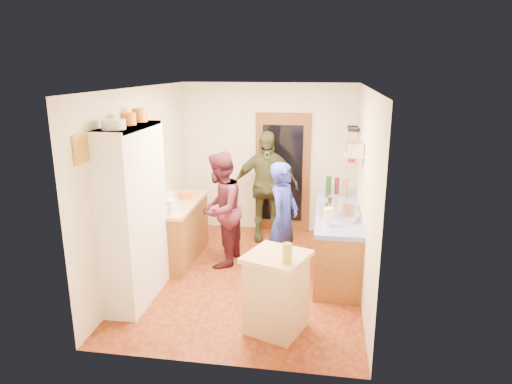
% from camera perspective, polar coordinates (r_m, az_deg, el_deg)
% --- Properties ---
extents(floor, '(3.00, 4.00, 0.02)m').
position_cam_1_polar(floor, '(6.55, -0.77, -10.55)').
color(floor, brown).
rests_on(floor, ground).
extents(ceiling, '(3.00, 4.00, 0.02)m').
position_cam_1_polar(ceiling, '(5.89, -0.86, 13.00)').
color(ceiling, silver).
rests_on(ceiling, ground).
extents(wall_back, '(3.00, 0.02, 2.60)m').
position_cam_1_polar(wall_back, '(8.03, 1.61, 4.23)').
color(wall_back, silver).
rests_on(wall_back, ground).
extents(wall_front, '(3.00, 0.02, 2.60)m').
position_cam_1_polar(wall_front, '(4.22, -5.43, -6.35)').
color(wall_front, silver).
rests_on(wall_front, ground).
extents(wall_left, '(0.02, 4.00, 2.60)m').
position_cam_1_polar(wall_left, '(6.51, -14.03, 1.10)').
color(wall_left, silver).
rests_on(wall_left, ground).
extents(wall_right, '(0.02, 4.00, 2.60)m').
position_cam_1_polar(wall_right, '(6.03, 13.47, 0.01)').
color(wall_right, silver).
rests_on(wall_right, ground).
extents(door_frame, '(0.95, 0.06, 2.10)m').
position_cam_1_polar(door_frame, '(8.02, 3.33, 2.37)').
color(door_frame, brown).
rests_on(door_frame, ground).
extents(door_glass, '(0.70, 0.02, 1.70)m').
position_cam_1_polar(door_glass, '(7.98, 3.30, 2.31)').
color(door_glass, black).
rests_on(door_glass, door_frame).
extents(hutch_body, '(0.40, 1.20, 2.20)m').
position_cam_1_polar(hutch_body, '(5.78, -15.00, -2.84)').
color(hutch_body, white).
rests_on(hutch_body, ground).
extents(hutch_top_shelf, '(0.40, 1.14, 0.04)m').
position_cam_1_polar(hutch_top_shelf, '(5.55, -15.78, 7.81)').
color(hutch_top_shelf, white).
rests_on(hutch_top_shelf, hutch_body).
extents(plate_stack, '(0.26, 0.26, 0.11)m').
position_cam_1_polar(plate_stack, '(5.23, -17.37, 8.08)').
color(plate_stack, white).
rests_on(plate_stack, hutch_top_shelf).
extents(orange_pot_a, '(0.18, 0.18, 0.14)m').
position_cam_1_polar(orange_pot_a, '(5.58, -15.67, 8.79)').
color(orange_pot_a, orange).
rests_on(orange_pot_a, hutch_top_shelf).
extents(orange_pot_b, '(0.19, 0.19, 0.17)m').
position_cam_1_polar(orange_pot_b, '(5.88, -14.33, 9.33)').
color(orange_pot_b, orange).
rests_on(orange_pot_b, hutch_top_shelf).
extents(left_counter_base, '(0.60, 1.40, 0.85)m').
position_cam_1_polar(left_counter_base, '(7.06, -9.84, -4.97)').
color(left_counter_base, '#966329').
rests_on(left_counter_base, ground).
extents(left_counter_top, '(0.64, 1.44, 0.05)m').
position_cam_1_polar(left_counter_top, '(6.92, -10.01, -1.48)').
color(left_counter_top, tan).
rests_on(left_counter_top, left_counter_base).
extents(toaster, '(0.28, 0.23, 0.18)m').
position_cam_1_polar(toaster, '(6.45, -10.95, -1.69)').
color(toaster, white).
rests_on(toaster, left_counter_top).
extents(kettle, '(0.20, 0.20, 0.19)m').
position_cam_1_polar(kettle, '(6.76, -10.88, -0.84)').
color(kettle, white).
rests_on(kettle, left_counter_top).
extents(orange_bowl, '(0.24, 0.24, 0.09)m').
position_cam_1_polar(orange_bowl, '(7.08, -8.84, -0.43)').
color(orange_bowl, orange).
rests_on(orange_bowl, left_counter_top).
extents(chopping_board, '(0.32, 0.26, 0.02)m').
position_cam_1_polar(chopping_board, '(7.40, -8.52, 0.01)').
color(chopping_board, tan).
rests_on(chopping_board, left_counter_top).
extents(right_counter_base, '(0.60, 2.20, 0.84)m').
position_cam_1_polar(right_counter_base, '(6.76, 10.07, -5.96)').
color(right_counter_base, '#966329').
rests_on(right_counter_base, ground).
extents(right_counter_top, '(0.62, 2.22, 0.06)m').
position_cam_1_polar(right_counter_top, '(6.62, 10.25, -2.33)').
color(right_counter_top, '#0A18B6').
rests_on(right_counter_top, right_counter_base).
extents(hob, '(0.55, 0.58, 0.04)m').
position_cam_1_polar(hob, '(6.45, 10.30, -2.33)').
color(hob, silver).
rests_on(hob, right_counter_top).
extents(pot_on_hob, '(0.22, 0.22, 0.14)m').
position_cam_1_polar(pot_on_hob, '(6.58, 9.87, -1.12)').
color(pot_on_hob, silver).
rests_on(pot_on_hob, hob).
extents(bottle_a, '(0.10, 0.10, 0.33)m').
position_cam_1_polar(bottle_a, '(7.14, 9.04, 0.67)').
color(bottle_a, '#143F14').
rests_on(bottle_a, right_counter_top).
extents(bottle_b, '(0.09, 0.09, 0.29)m').
position_cam_1_polar(bottle_b, '(7.22, 10.07, 0.65)').
color(bottle_b, '#591419').
rests_on(bottle_b, right_counter_top).
extents(bottle_c, '(0.08, 0.08, 0.29)m').
position_cam_1_polar(bottle_c, '(7.19, 11.11, 0.51)').
color(bottle_c, olive).
rests_on(bottle_c, right_counter_top).
extents(paper_towel, '(0.11, 0.11, 0.24)m').
position_cam_1_polar(paper_towel, '(5.86, 8.98, -3.11)').
color(paper_towel, white).
rests_on(paper_towel, right_counter_top).
extents(mixing_bowl, '(0.32, 0.32, 0.10)m').
position_cam_1_polar(mixing_bowl, '(6.09, 11.32, -3.17)').
color(mixing_bowl, silver).
rests_on(mixing_bowl, right_counter_top).
extents(island_base, '(0.71, 0.71, 0.86)m').
position_cam_1_polar(island_base, '(5.16, 2.56, -12.70)').
color(island_base, tan).
rests_on(island_base, ground).
extents(island_top, '(0.80, 0.80, 0.05)m').
position_cam_1_polar(island_top, '(4.96, 2.62, -8.07)').
color(island_top, tan).
rests_on(island_top, island_base).
extents(cutting_board, '(0.43, 0.39, 0.02)m').
position_cam_1_polar(cutting_board, '(5.02, 2.37, -7.65)').
color(cutting_board, white).
rests_on(cutting_board, island_top).
extents(oil_jar, '(0.13, 0.13, 0.20)m').
position_cam_1_polar(oil_jar, '(4.74, 3.92, -7.59)').
color(oil_jar, '#AD9E2D').
rests_on(oil_jar, island_top).
extents(pan_rail, '(0.02, 0.65, 0.02)m').
position_cam_1_polar(pan_rail, '(7.39, 12.59, 8.78)').
color(pan_rail, silver).
rests_on(pan_rail, wall_right).
extents(pan_hang_a, '(0.18, 0.18, 0.05)m').
position_cam_1_polar(pan_hang_a, '(7.23, 12.13, 7.62)').
color(pan_hang_a, black).
rests_on(pan_hang_a, pan_rail).
extents(pan_hang_b, '(0.16, 0.16, 0.05)m').
position_cam_1_polar(pan_hang_b, '(7.43, 12.05, 7.68)').
color(pan_hang_b, black).
rests_on(pan_hang_b, pan_rail).
extents(pan_hang_c, '(0.17, 0.17, 0.05)m').
position_cam_1_polar(pan_hang_c, '(7.63, 11.98, 7.95)').
color(pan_hang_c, black).
rests_on(pan_hang_c, pan_rail).
extents(wall_shelf, '(0.26, 0.42, 0.03)m').
position_cam_1_polar(wall_shelf, '(6.37, 12.15, 4.60)').
color(wall_shelf, tan).
rests_on(wall_shelf, wall_right).
extents(radio, '(0.23, 0.31, 0.15)m').
position_cam_1_polar(radio, '(6.36, 12.19, 5.39)').
color(radio, silver).
rests_on(radio, wall_shelf).
extents(ext_bracket, '(0.06, 0.10, 0.04)m').
position_cam_1_polar(ext_bracket, '(7.65, 12.33, 4.46)').
color(ext_bracket, black).
rests_on(ext_bracket, wall_right).
extents(fire_extinguisher, '(0.11, 0.11, 0.32)m').
position_cam_1_polar(fire_extinguisher, '(7.64, 11.90, 4.85)').
color(fire_extinguisher, red).
rests_on(fire_extinguisher, wall_right).
extents(picture_frame, '(0.03, 0.25, 0.30)m').
position_cam_1_polar(picture_frame, '(4.99, -21.09, 5.04)').
color(picture_frame, gold).
rests_on(picture_frame, wall_left).
extents(person_hob, '(0.55, 0.68, 1.62)m').
position_cam_1_polar(person_hob, '(6.31, 3.60, -3.58)').
color(person_hob, '#232E9D').
rests_on(person_hob, ground).
extents(person_left, '(0.72, 0.88, 1.69)m').
position_cam_1_polar(person_left, '(6.69, -4.11, -2.12)').
color(person_left, '#4D1A29').
rests_on(person_left, ground).
extents(person_back, '(1.15, 0.62, 1.86)m').
position_cam_1_polar(person_back, '(7.59, 1.31, 0.71)').
color(person_back, '#373A20').
rests_on(person_back, ground).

